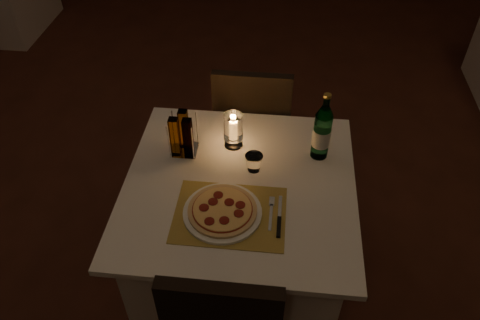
# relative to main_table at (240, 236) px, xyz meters

# --- Properties ---
(floor) EXTENTS (8.00, 10.00, 0.02)m
(floor) POSITION_rel_main_table_xyz_m (-0.06, 0.26, -0.38)
(floor) COLOR #472116
(floor) RESTS_ON ground
(main_table) EXTENTS (1.00, 1.00, 0.74)m
(main_table) POSITION_rel_main_table_xyz_m (0.00, 0.00, 0.00)
(main_table) COLOR white
(main_table) RESTS_ON ground
(chair_far) EXTENTS (0.42, 0.42, 0.90)m
(chair_far) POSITION_rel_main_table_xyz_m (0.00, 0.71, 0.18)
(chair_far) COLOR black
(chair_far) RESTS_ON ground
(placemat) EXTENTS (0.45, 0.34, 0.00)m
(placemat) POSITION_rel_main_table_xyz_m (-0.02, -0.18, 0.37)
(placemat) COLOR #AA8B3B
(placemat) RESTS_ON main_table
(plate) EXTENTS (0.32, 0.32, 0.01)m
(plate) POSITION_rel_main_table_xyz_m (-0.05, -0.18, 0.38)
(plate) COLOR white
(plate) RESTS_ON placemat
(pizza) EXTENTS (0.28, 0.28, 0.02)m
(pizza) POSITION_rel_main_table_xyz_m (-0.05, -0.18, 0.39)
(pizza) COLOR #D8B77F
(pizza) RESTS_ON plate
(fork) EXTENTS (0.02, 0.18, 0.00)m
(fork) POSITION_rel_main_table_xyz_m (0.14, -0.15, 0.37)
(fork) COLOR silver
(fork) RESTS_ON placemat
(knife) EXTENTS (0.02, 0.22, 0.01)m
(knife) POSITION_rel_main_table_xyz_m (0.18, -0.21, 0.37)
(knife) COLOR black
(knife) RESTS_ON placemat
(tumbler) EXTENTS (0.08, 0.08, 0.08)m
(tumbler) POSITION_rel_main_table_xyz_m (0.05, 0.10, 0.41)
(tumbler) COLOR white
(tumbler) RESTS_ON main_table
(water_bottle) EXTENTS (0.08, 0.08, 0.34)m
(water_bottle) POSITION_rel_main_table_xyz_m (0.34, 0.22, 0.50)
(water_bottle) COLOR #58A472
(water_bottle) RESTS_ON main_table
(hurricane_candle) EXTENTS (0.09, 0.09, 0.17)m
(hurricane_candle) POSITION_rel_main_table_xyz_m (-0.06, 0.25, 0.47)
(hurricane_candle) COLOR white
(hurricane_candle) RESTS_ON main_table
(cruet_caddy) EXTENTS (0.12, 0.12, 0.21)m
(cruet_caddy) POSITION_rel_main_table_xyz_m (-0.28, 0.18, 0.46)
(cruet_caddy) COLOR white
(cruet_caddy) RESTS_ON main_table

